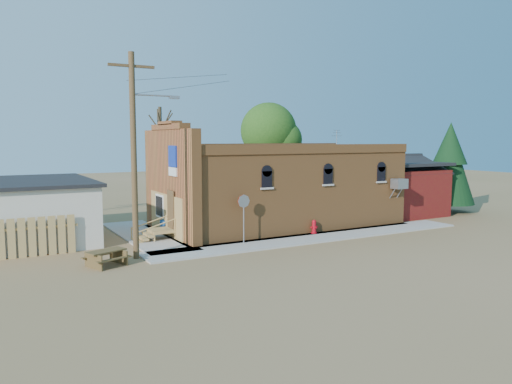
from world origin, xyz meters
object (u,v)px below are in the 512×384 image
fire_hydrant (314,227)px  brick_bar (274,188)px  utility_pole (135,151)px  stop_sign (244,206)px  picnic_table (106,256)px  trash_barrel (164,227)px

fire_hydrant → brick_bar: bearing=88.8°
utility_pole → stop_sign: size_ratio=3.66×
brick_bar → stop_sign: 5.93m
utility_pole → picnic_table: (-1.53, -0.70, -4.33)m
trash_barrel → fire_hydrant: bearing=-28.9°
brick_bar → trash_barrel: size_ratio=22.05×
utility_pole → trash_barrel: (2.84, 4.60, -4.32)m
fire_hydrant → picnic_table: size_ratio=0.40×
utility_pole → stop_sign: bearing=2.4°
stop_sign → utility_pole: bearing=-158.2°
utility_pole → trash_barrel: 6.92m
brick_bar → picnic_table: bearing=-156.2°
fire_hydrant → stop_sign: stop_sign is taller
stop_sign → picnic_table: 7.23m
fire_hydrant → stop_sign: 4.87m
trash_barrel → picnic_table: trash_barrel is taller
utility_pole → fire_hydrant: 11.00m
brick_bar → picnic_table: brick_bar is taller
stop_sign → trash_barrel: bearing=140.5°
brick_bar → utility_pole: utility_pole is taller
utility_pole → brick_bar: bearing=23.7°
utility_pole → fire_hydrant: (10.10, 0.60, -4.32)m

